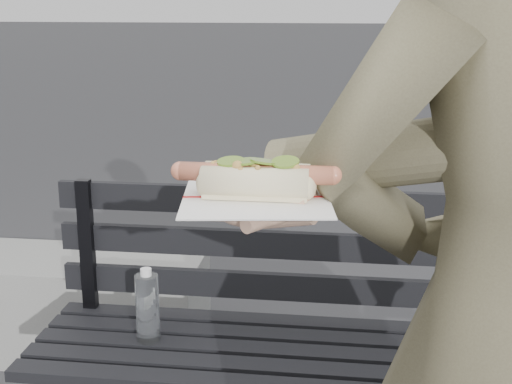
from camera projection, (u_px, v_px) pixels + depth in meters
The scene contains 3 objects.
park_bench at pixel (304, 323), 1.97m from camera, with size 1.50×0.44×0.88m.
concrete_block at pixel (54, 304), 2.87m from camera, with size 1.20×0.40×0.40m, color slate.
held_hotdog at pixel (398, 160), 0.96m from camera, with size 0.61×0.31×0.20m.
Camera 1 is at (0.18, -0.86, 1.39)m, focal length 50.00 mm.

